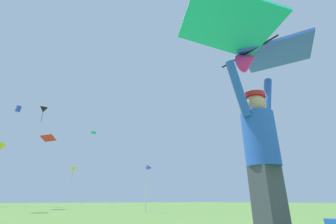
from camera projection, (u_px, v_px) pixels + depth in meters
kite_flyer_person at (262, 155)px, 2.34m from camera, size 0.81×0.35×1.92m
held_stunt_kite at (253, 45)px, 2.74m from camera, size 2.13×1.14×0.43m
distant_kite_teal_high_left at (94, 133)px, 33.73m from camera, size 0.92×0.88×0.39m
distant_kite_red_overhead_distant at (48, 138)px, 15.66m from camera, size 0.90×0.86×0.41m
distant_kite_black_far_center at (43, 110)px, 21.45m from camera, size 0.85×0.92×1.53m
distant_kite_yellow_mid_left at (73, 169)px, 28.54m from camera, size 0.99×1.00×1.66m
distant_kite_blue_high_right at (18, 109)px, 25.74m from camera, size 0.55×0.56×0.73m
marker_flag at (149, 171)px, 11.06m from camera, size 0.30×0.24×2.11m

